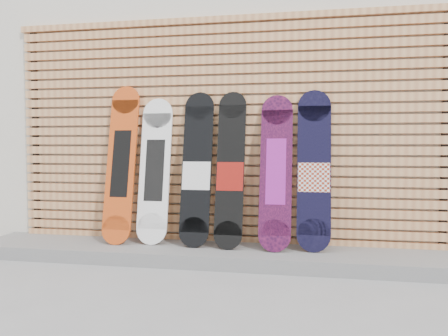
{
  "coord_description": "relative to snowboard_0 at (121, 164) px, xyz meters",
  "views": [
    {
      "loc": [
        0.64,
        -3.21,
        1.06
      ],
      "look_at": [
        -0.09,
        0.75,
        0.85
      ],
      "focal_mm": 35.0,
      "sensor_mm": 36.0,
      "label": 1
    }
  ],
  "objects": [
    {
      "name": "snowboard_2",
      "position": [
        0.75,
        0.01,
        -0.05
      ],
      "size": [
        0.28,
        0.33,
        1.45
      ],
      "color": "black",
      "rests_on": "concrete_step"
    },
    {
      "name": "snowboard_0",
      "position": [
        0.0,
        0.0,
        0.0
      ],
      "size": [
        0.28,
        0.35,
        1.53
      ],
      "color": "#D04916",
      "rests_on": "concrete_step"
    },
    {
      "name": "concrete_step",
      "position": [
        0.96,
        -0.09,
        -0.82
      ],
      "size": [
        4.6,
        0.7,
        0.12
      ],
      "primitive_type": "cube",
      "color": "slate",
      "rests_on": "ground"
    },
    {
      "name": "snowboard_1",
      "position": [
        0.33,
        0.03,
        -0.06
      ],
      "size": [
        0.3,
        0.29,
        1.4
      ],
      "color": "white",
      "rests_on": "concrete_step"
    },
    {
      "name": "building",
      "position": [
        1.61,
        2.73,
        0.92
      ],
      "size": [
        12.0,
        5.0,
        3.6
      ],
      "primitive_type": "cube",
      "color": "beige",
      "rests_on": "ground"
    },
    {
      "name": "snowboard_4",
      "position": [
        1.5,
        -0.01,
        -0.06
      ],
      "size": [
        0.29,
        0.36,
        1.41
      ],
      "color": "black",
      "rests_on": "concrete_step"
    },
    {
      "name": "ground",
      "position": [
        1.11,
        -0.77,
        -0.88
      ],
      "size": [
        80.0,
        80.0,
        0.0
      ],
      "primitive_type": "plane",
      "color": "gray",
      "rests_on": "ground"
    },
    {
      "name": "snowboard_5",
      "position": [
        1.84,
        0.02,
        -0.05
      ],
      "size": [
        0.3,
        0.3,
        1.45
      ],
      "color": "black",
      "rests_on": "concrete_step"
    },
    {
      "name": "slat_wall",
      "position": [
        0.96,
        0.2,
        0.32
      ],
      "size": [
        4.26,
        0.08,
        2.29
      ],
      "color": "tan",
      "rests_on": "ground"
    },
    {
      "name": "snowboard_3",
      "position": [
        1.08,
        -0.0,
        -0.05
      ],
      "size": [
        0.26,
        0.35,
        1.45
      ],
      "color": "black",
      "rests_on": "concrete_step"
    }
  ]
}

